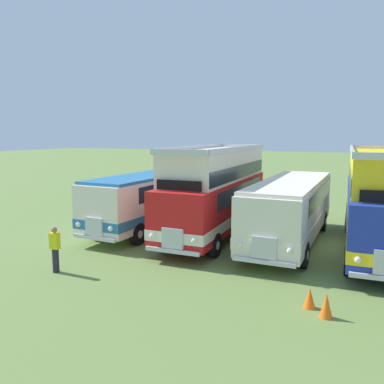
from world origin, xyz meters
TOP-DOWN VIEW (x-y plane):
  - ground_plane at (0.00, 0.00)m, footprint 200.00×200.00m
  - bus_first_in_row at (-9.25, 0.05)m, footprint 2.98×10.26m
  - bus_second_in_row at (-5.55, -0.27)m, footprint 2.75×10.16m
  - bus_third_in_row at (-1.85, -0.20)m, footprint 2.69×10.08m
  - bus_fourth_in_row at (1.85, -0.09)m, footprint 2.99×10.35m
  - cone_near_end at (0.45, -7.58)m, footprint 0.36×0.36m
  - cone_mid_row at (-0.06, -7.12)m, footprint 0.36×0.36m
  - marshal_person at (-9.11, -7.80)m, footprint 0.36×0.24m

SIDE VIEW (x-z plane):
  - ground_plane at x=0.00m, z-range 0.00..0.00m
  - cone_mid_row at x=-0.06m, z-range 0.00..0.62m
  - cone_near_end at x=0.45m, z-range 0.00..0.71m
  - marshal_person at x=-9.11m, z-range 0.02..1.75m
  - bus_third_in_row at x=-1.85m, z-range 0.26..3.25m
  - bus_first_in_row at x=-9.25m, z-range 0.26..3.25m
  - bus_second_in_row at x=-5.55m, z-range 0.10..4.62m
  - bus_fourth_in_row at x=1.85m, z-range 0.10..4.62m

